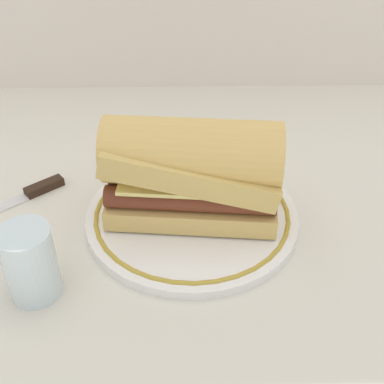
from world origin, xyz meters
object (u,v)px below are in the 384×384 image
plate (192,215)px  sausage_sandwich (192,169)px  butter_knife (24,196)px  drinking_glass (31,266)px

plate → sausage_sandwich: sausage_sandwich is taller
butter_knife → plate: bearing=-12.0°
drinking_glass → sausage_sandwich: bearing=34.4°
plate → sausage_sandwich: (0.00, -0.00, 0.07)m
sausage_sandwich → butter_knife: 0.25m
drinking_glass → butter_knife: 0.18m
plate → butter_knife: bearing=168.0°
plate → drinking_glass: bearing=-145.6°
plate → drinking_glass: drinking_glass is taller
sausage_sandwich → butter_knife: size_ratio=1.80×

